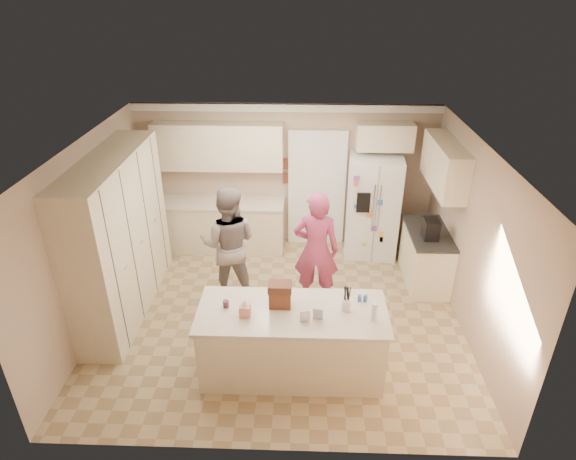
{
  "coord_description": "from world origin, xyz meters",
  "views": [
    {
      "loc": [
        0.31,
        -5.72,
        4.45
      ],
      "look_at": [
        0.1,
        0.35,
        1.25
      ],
      "focal_mm": 30.0,
      "sensor_mm": 36.0,
      "label": 1
    }
  ],
  "objects_px": {
    "utensil_crock": "(347,304)",
    "dollhouse_body": "(280,298)",
    "teen_boy": "(229,244)",
    "teen_girl": "(316,250)",
    "island_base": "(292,342)",
    "refrigerator": "(373,207)",
    "coffee_maker": "(431,229)",
    "tissue_box": "(245,310)"
  },
  "relations": [
    {
      "from": "utensil_crock",
      "to": "teen_boy",
      "type": "xyz_separation_m",
      "value": [
        -1.64,
        1.57,
        -0.09
      ]
    },
    {
      "from": "teen_boy",
      "to": "teen_girl",
      "type": "distance_m",
      "value": 1.32
    },
    {
      "from": "refrigerator",
      "to": "teen_boy",
      "type": "height_order",
      "value": "teen_boy"
    },
    {
      "from": "coffee_maker",
      "to": "tissue_box",
      "type": "height_order",
      "value": "coffee_maker"
    },
    {
      "from": "refrigerator",
      "to": "dollhouse_body",
      "type": "relative_size",
      "value": 6.92
    },
    {
      "from": "teen_boy",
      "to": "teen_girl",
      "type": "bearing_deg",
      "value": 175.3
    },
    {
      "from": "utensil_crock",
      "to": "dollhouse_body",
      "type": "height_order",
      "value": "dollhouse_body"
    },
    {
      "from": "utensil_crock",
      "to": "tissue_box",
      "type": "distance_m",
      "value": 1.21
    },
    {
      "from": "island_base",
      "to": "coffee_maker",
      "type": "bearing_deg",
      "value": 42.83
    },
    {
      "from": "coffee_maker",
      "to": "island_base",
      "type": "height_order",
      "value": "coffee_maker"
    },
    {
      "from": "refrigerator",
      "to": "teen_girl",
      "type": "bearing_deg",
      "value": -117.28
    },
    {
      "from": "coffee_maker",
      "to": "teen_girl",
      "type": "bearing_deg",
      "value": -166.0
    },
    {
      "from": "dollhouse_body",
      "to": "teen_boy",
      "type": "bearing_deg",
      "value": 119.1
    },
    {
      "from": "refrigerator",
      "to": "utensil_crock",
      "type": "xyz_separation_m",
      "value": [
        -0.67,
        -2.96,
        0.1
      ]
    },
    {
      "from": "island_base",
      "to": "teen_girl",
      "type": "xyz_separation_m",
      "value": [
        0.31,
        1.47,
        0.48
      ]
    },
    {
      "from": "island_base",
      "to": "utensil_crock",
      "type": "xyz_separation_m",
      "value": [
        0.65,
        0.05,
        0.56
      ]
    },
    {
      "from": "coffee_maker",
      "to": "dollhouse_body",
      "type": "bearing_deg",
      "value": -140.71
    },
    {
      "from": "coffee_maker",
      "to": "dollhouse_body",
      "type": "height_order",
      "value": "coffee_maker"
    },
    {
      "from": "tissue_box",
      "to": "teen_boy",
      "type": "height_order",
      "value": "teen_boy"
    },
    {
      "from": "tissue_box",
      "to": "teen_boy",
      "type": "xyz_separation_m",
      "value": [
        -0.44,
        1.72,
        -0.08
      ]
    },
    {
      "from": "coffee_maker",
      "to": "teen_boy",
      "type": "xyz_separation_m",
      "value": [
        -3.04,
        -0.28,
        -0.16
      ]
    },
    {
      "from": "coffee_maker",
      "to": "tissue_box",
      "type": "distance_m",
      "value": 3.28
    },
    {
      "from": "refrigerator",
      "to": "coffee_maker",
      "type": "relative_size",
      "value": 6.0
    },
    {
      "from": "tissue_box",
      "to": "coffee_maker",
      "type": "bearing_deg",
      "value": 37.57
    },
    {
      "from": "refrigerator",
      "to": "island_base",
      "type": "distance_m",
      "value": 3.32
    },
    {
      "from": "utensil_crock",
      "to": "teen_girl",
      "type": "xyz_separation_m",
      "value": [
        -0.34,
        1.42,
        -0.08
      ]
    },
    {
      "from": "dollhouse_body",
      "to": "teen_boy",
      "type": "relative_size",
      "value": 0.14
    },
    {
      "from": "refrigerator",
      "to": "coffee_maker",
      "type": "xyz_separation_m",
      "value": [
        0.73,
        -1.11,
        0.17
      ]
    },
    {
      "from": "utensil_crock",
      "to": "island_base",
      "type": "bearing_deg",
      "value": -175.6
    },
    {
      "from": "refrigerator",
      "to": "tissue_box",
      "type": "distance_m",
      "value": 3.64
    },
    {
      "from": "dollhouse_body",
      "to": "tissue_box",
      "type": "bearing_deg",
      "value": -153.43
    },
    {
      "from": "tissue_box",
      "to": "teen_girl",
      "type": "distance_m",
      "value": 1.79
    },
    {
      "from": "utensil_crock",
      "to": "dollhouse_body",
      "type": "bearing_deg",
      "value": 176.42
    },
    {
      "from": "utensil_crock",
      "to": "tissue_box",
      "type": "xyz_separation_m",
      "value": [
        -1.2,
        -0.15,
        -0.0
      ]
    },
    {
      "from": "teen_boy",
      "to": "island_base",
      "type": "bearing_deg",
      "value": 123.5
    },
    {
      "from": "teen_girl",
      "to": "island_base",
      "type": "bearing_deg",
      "value": 82.83
    },
    {
      "from": "tissue_box",
      "to": "dollhouse_body",
      "type": "xyz_separation_m",
      "value": [
        0.4,
        0.2,
        0.04
      ]
    },
    {
      "from": "dollhouse_body",
      "to": "teen_girl",
      "type": "bearing_deg",
      "value": 71.33
    },
    {
      "from": "utensil_crock",
      "to": "refrigerator",
      "type": "bearing_deg",
      "value": 77.2
    },
    {
      "from": "refrigerator",
      "to": "utensil_crock",
      "type": "distance_m",
      "value": 3.04
    },
    {
      "from": "teen_girl",
      "to": "dollhouse_body",
      "type": "bearing_deg",
      "value": 76.16
    },
    {
      "from": "refrigerator",
      "to": "dollhouse_body",
      "type": "xyz_separation_m",
      "value": [
        -1.47,
        -2.91,
        0.14
      ]
    }
  ]
}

